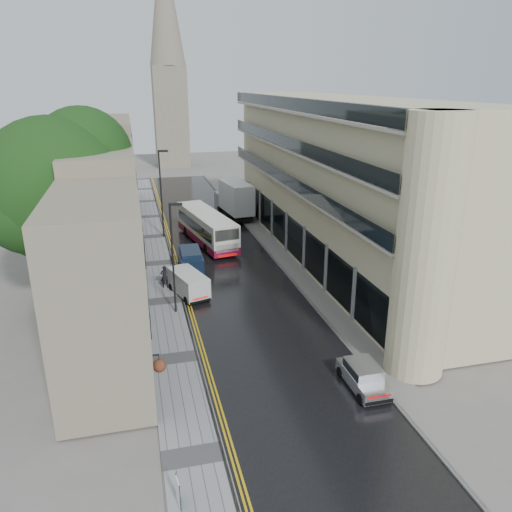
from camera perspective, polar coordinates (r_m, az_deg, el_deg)
name	(u,v)px	position (r m, az deg, el deg)	size (l,w,h in m)	color
ground	(343,477)	(22.73, 9.91, -23.62)	(200.00, 200.00, 0.00)	slate
road	(222,259)	(45.79, -3.88, -0.31)	(9.00, 85.00, 0.02)	black
left_sidewalk	(157,264)	(45.19, -11.19, -0.86)	(2.70, 85.00, 0.12)	gray
right_sidewalk	(279,254)	(46.95, 2.62, 0.28)	(1.80, 85.00, 0.12)	slate
old_shop_row	(110,194)	(45.99, -16.37, 6.80)	(4.50, 56.00, 12.00)	gray
modern_block	(337,181)	(45.44, 9.30, 8.47)	(8.00, 40.00, 14.00)	beige
church_spire	(167,54)	(97.41, -10.09, 21.81)	(6.40, 6.40, 40.00)	gray
tree_near	(58,214)	(36.34, -21.71, 4.53)	(10.56, 10.56, 13.89)	black
tree_far	(79,186)	(49.07, -19.53, 7.50)	(9.24, 9.24, 12.46)	black
cream_bus	(206,238)	(46.78, -5.76, 2.08)	(2.59, 11.38, 3.10)	silver
white_lorry	(230,204)	(57.23, -2.97, 6.00)	(2.47, 8.25, 4.33)	white
silver_hatchback	(361,392)	(26.41, 11.95, -14.92)	(1.61, 3.67, 1.38)	silver
white_van	(186,293)	(36.48, -7.98, -4.15)	(1.77, 4.13, 1.87)	silver
navy_van	(182,268)	(40.50, -8.49, -1.40)	(1.83, 4.57, 2.33)	black
pedestrian	(165,277)	(39.43, -10.39, -2.35)	(0.66, 0.43, 1.81)	black
lamp_post_near	(173,260)	(34.14, -9.48, -0.41)	(0.87, 0.19, 7.76)	black
lamp_post_far	(161,195)	(51.75, -10.78, 6.91)	(0.99, 0.22, 8.83)	black
estate_sign	(178,493)	(21.10, -8.87, -25.15)	(0.08, 0.67, 1.12)	silver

